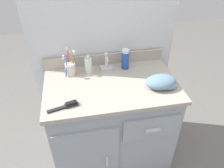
# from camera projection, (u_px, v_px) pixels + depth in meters

# --- Properties ---
(ground_plane) EXTENTS (6.00, 6.00, 0.00)m
(ground_plane) POSITION_uv_depth(u_px,v_px,m) (111.00, 156.00, 1.97)
(ground_plane) COLOR slate
(wall_back) EXTENTS (1.10, 0.08, 2.20)m
(wall_back) POSITION_uv_depth(u_px,v_px,m) (103.00, 25.00, 1.58)
(wall_back) COLOR silver
(wall_back) RESTS_ON ground_plane
(vanity) EXTENTS (0.92, 0.57, 0.81)m
(vanity) POSITION_uv_depth(u_px,v_px,m) (111.00, 123.00, 1.72)
(vanity) COLOR #9EA8B2
(vanity) RESTS_ON ground_plane
(backsplash) EXTENTS (0.92, 0.02, 0.09)m
(backsplash) POSITION_uv_depth(u_px,v_px,m) (105.00, 59.00, 1.68)
(backsplash) COLOR #B2A899
(backsplash) RESTS_ON vanity
(sink_faucet) EXTENTS (0.09, 0.09, 0.14)m
(sink_faucet) POSITION_uv_depth(u_px,v_px,m) (106.00, 64.00, 1.62)
(sink_faucet) COLOR silver
(sink_faucet) RESTS_ON vanity
(toothbrush_cup) EXTENTS (0.09, 0.09, 0.20)m
(toothbrush_cup) POSITION_uv_depth(u_px,v_px,m) (70.00, 68.00, 1.57)
(toothbrush_cup) COLOR silver
(toothbrush_cup) RESTS_ON vanity
(soap_dispenser) EXTENTS (0.05, 0.06, 0.15)m
(soap_dispenser) POSITION_uv_depth(u_px,v_px,m) (88.00, 65.00, 1.57)
(soap_dispenser) COLOR silver
(soap_dispenser) RESTS_ON vanity
(shaving_cream_can) EXTENTS (0.06, 0.06, 0.16)m
(shaving_cream_can) POSITION_uv_depth(u_px,v_px,m) (125.00, 59.00, 1.62)
(shaving_cream_can) COLOR #234CB2
(shaving_cream_can) RESTS_ON vanity
(hairbrush) EXTENTS (0.19, 0.07, 0.03)m
(hairbrush) POSITION_uv_depth(u_px,v_px,m) (67.00, 106.00, 1.30)
(hairbrush) COLOR #232328
(hairbrush) RESTS_ON vanity
(hand_towel) EXTENTS (0.22, 0.14, 0.09)m
(hand_towel) POSITION_uv_depth(u_px,v_px,m) (163.00, 82.00, 1.45)
(hand_towel) COLOR #6B8EA8
(hand_towel) RESTS_ON vanity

